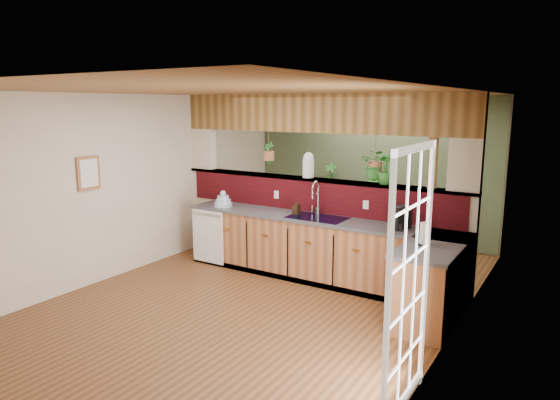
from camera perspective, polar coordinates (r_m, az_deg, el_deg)
The scene contains 27 objects.
ground at distance 6.56m, azimuth -1.86°, elevation -11.09°, with size 4.60×7.00×0.01m, color brown.
ceiling at distance 6.08m, azimuth -2.01°, elevation 12.26°, with size 4.60×7.00×0.01m, color brown.
wall_back at distance 9.27m, azimuth 10.25°, elevation 3.58°, with size 4.60×0.02×2.60m, color beige.
wall_left at distance 7.70m, azimuth -16.30°, elevation 1.84°, with size 0.02×7.00×2.60m, color beige.
wall_right at distance 5.29m, azimuth 19.25°, elevation -2.34°, with size 0.02×7.00×2.60m, color beige.
pass_through_partition at distance 7.33m, azimuth 4.15°, elevation 0.95°, with size 4.60×0.21×2.60m.
pass_through_ledge at distance 7.32m, azimuth 3.97°, elevation 2.36°, with size 4.60×0.21×0.04m, color brown.
header_beam at distance 7.24m, azimuth 4.07°, elevation 9.85°, with size 4.60×0.15×0.55m, color brown.
sage_backwall at distance 9.25m, azimuth 10.21°, elevation 3.57°, with size 4.55×0.02×2.55m, color #4D5E40.
countertop at distance 6.75m, azimuth 8.25°, elevation -6.51°, with size 4.14×1.52×0.90m.
dishwasher at distance 7.77m, azimuth -8.25°, elevation -4.12°, with size 0.58×0.03×0.82m.
navy_sink at distance 6.99m, azimuth 4.27°, elevation -2.65°, with size 0.82×0.50×0.18m.
french_door at distance 4.15m, azimuth 14.51°, elevation -9.24°, with size 0.06×1.02×2.16m, color white.
framed_print at distance 7.14m, azimuth -21.04°, elevation 2.90°, with size 0.04×0.35×0.45m.
faucet at distance 7.09m, azimuth 4.16°, elevation 0.40°, with size 0.22×0.22×0.49m.
dish_stack at distance 7.74m, azimuth -6.51°, elevation -0.17°, with size 0.29×0.29×0.25m.
soap_dispenser at distance 7.13m, azimuth 1.88°, elevation -0.83°, with size 0.09×0.10×0.21m, color #342312.
coffee_maker at distance 6.47m, azimuth 13.55°, elevation -2.06°, with size 0.16×0.27×0.30m.
paper_towel at distance 5.82m, azimuth 16.17°, elevation -3.78°, with size 0.13×0.13×0.27m.
glass_jar at distance 7.34m, azimuth 3.25°, elevation 4.03°, with size 0.17×0.17×0.37m.
ledge_plant_right at distance 6.85m, azimuth 12.03°, elevation 3.49°, with size 0.23×0.23×0.42m, color #256222.
hanging_plant_a at distance 7.67m, azimuth -1.30°, elevation 6.18°, with size 0.21×0.16×0.46m.
hanging_plant_b at distance 6.88m, azimuth 10.87°, elevation 5.46°, with size 0.37×0.33×0.51m.
shelving_console at distance 9.29m, azimuth 7.73°, elevation -1.33°, with size 1.33×0.35×0.89m, color black.
shelf_plant_a at distance 9.33m, azimuth 5.82°, elevation 2.89°, with size 0.23×0.16×0.44m, color #256222.
shelf_plant_b at distance 8.99m, azimuth 10.69°, elevation 2.52°, with size 0.26×0.26×0.46m, color #256222.
floor_plant at distance 8.47m, azimuth 11.47°, elevation -3.44°, with size 0.70×0.60×0.78m, color #256222.
Camera 1 is at (3.40, -5.04, 2.46)m, focal length 32.00 mm.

